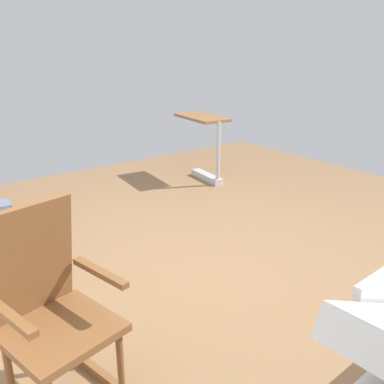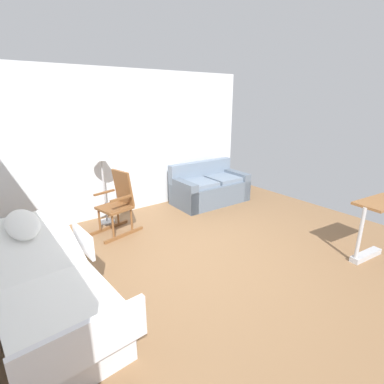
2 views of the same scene
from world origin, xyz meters
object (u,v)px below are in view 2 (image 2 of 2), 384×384
(hospital_bed, at_px, (48,297))
(rocking_chair, at_px, (118,203))
(couch, at_px, (209,188))
(overbed_table, at_px, (375,223))
(floor_lamp, at_px, (101,156))

(hospital_bed, bearing_deg, rocking_chair, 47.87)
(couch, relative_size, rocking_chair, 1.55)
(couch, xyz_separation_m, rocking_chair, (-2.19, -0.22, 0.20))
(hospital_bed, relative_size, overbed_table, 2.47)
(hospital_bed, distance_m, overbed_table, 4.18)
(couch, height_order, rocking_chair, rocking_chair)
(hospital_bed, bearing_deg, overbed_table, -18.96)
(hospital_bed, bearing_deg, floor_lamp, 56.14)
(floor_lamp, distance_m, overbed_table, 4.34)
(hospital_bed, xyz_separation_m, floor_lamp, (1.40, 2.09, 0.93))
(rocking_chair, distance_m, overbed_table, 3.87)
(hospital_bed, distance_m, floor_lamp, 2.68)
(couch, bearing_deg, overbed_table, -84.31)
(hospital_bed, relative_size, floor_lamp, 1.44)
(hospital_bed, relative_size, rocking_chair, 2.03)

